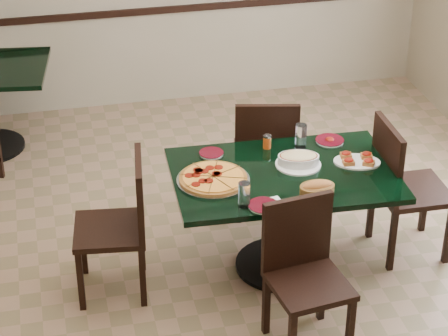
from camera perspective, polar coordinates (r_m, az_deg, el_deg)
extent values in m
plane|color=#85654C|center=(6.06, 0.03, -6.50)|extent=(5.50, 5.50, 0.00)
cube|color=black|center=(8.03, -4.36, 10.22)|extent=(5.00, 0.03, 0.06)
cube|color=black|center=(5.68, 3.93, -0.46)|extent=(1.48, 0.99, 0.04)
cylinder|color=black|center=(5.88, 3.81, -3.61)|extent=(0.12, 0.12, 0.71)
cylinder|color=black|center=(6.07, 3.70, -6.29)|extent=(0.62, 0.62, 0.03)
cube|color=black|center=(6.46, 2.68, 0.89)|extent=(0.54, 0.54, 0.04)
cube|color=black|center=(6.16, 2.83, 2.09)|extent=(0.45, 0.14, 0.48)
cube|color=black|center=(6.76, 4.21, -0.10)|extent=(0.05, 0.05, 0.44)
cube|color=black|center=(6.43, 4.46, -1.84)|extent=(0.05, 0.05, 0.44)
cube|color=black|center=(6.74, 0.89, -0.11)|extent=(0.05, 0.05, 0.44)
cube|color=black|center=(6.41, 0.96, -1.86)|extent=(0.05, 0.05, 0.44)
cube|color=black|center=(5.19, 5.59, -7.62)|extent=(0.49, 0.49, 0.04)
cube|color=black|center=(5.18, 4.78, -4.15)|extent=(0.44, 0.10, 0.47)
cube|color=black|center=(5.40, 2.77, -8.91)|extent=(0.05, 0.05, 0.43)
cube|color=black|center=(5.28, 8.24, -10.32)|extent=(0.05, 0.05, 0.43)
cube|color=black|center=(5.53, 6.40, -8.00)|extent=(0.05, 0.05, 0.43)
cube|color=black|center=(6.11, 12.23, -1.48)|extent=(0.47, 0.47, 0.04)
cube|color=black|center=(5.90, 10.60, 0.53)|extent=(0.05, 0.47, 0.50)
cube|color=black|center=(6.17, 14.45, -4.21)|extent=(0.04, 0.04, 0.46)
cube|color=black|center=(6.02, 10.93, -4.72)|extent=(0.04, 0.04, 0.46)
cube|color=black|center=(6.48, 12.96, -2.25)|extent=(0.04, 0.04, 0.46)
cube|color=black|center=(6.33, 9.58, -2.68)|extent=(0.04, 0.04, 0.46)
cube|color=black|center=(5.65, -7.48, -4.04)|extent=(0.50, 0.50, 0.04)
cube|color=black|center=(5.50, -5.51, -1.67)|extent=(0.09, 0.45, 0.48)
cube|color=black|center=(5.96, -9.19, -5.02)|extent=(0.04, 0.04, 0.44)
cube|color=black|center=(5.94, -5.41, -4.84)|extent=(0.04, 0.04, 0.44)
cube|color=black|center=(5.64, -9.35, -7.29)|extent=(0.04, 0.04, 0.44)
cube|color=black|center=(5.62, -5.33, -7.11)|extent=(0.04, 0.04, 0.44)
cylinder|color=#B9B9C0|center=(5.56, -0.71, -0.78)|extent=(0.47, 0.47, 0.01)
cylinder|color=#955A20|center=(5.56, -0.71, -0.68)|extent=(0.44, 0.44, 0.02)
cylinder|color=orange|center=(5.55, -0.71, -0.58)|extent=(0.39, 0.39, 0.01)
cylinder|color=silver|center=(5.76, 4.86, 0.24)|extent=(0.30, 0.30, 0.01)
ellipsoid|color=#CAB38B|center=(5.72, 4.89, 0.79)|extent=(0.27, 0.20, 0.04)
ellipsoid|color=#B87233|center=(5.43, 6.11, -1.19)|extent=(0.20, 0.10, 0.08)
cylinder|color=silver|center=(5.30, 2.60, -2.49)|extent=(0.19, 0.19, 0.01)
cylinder|color=#3D040D|center=(5.30, 2.60, -2.42)|extent=(0.19, 0.19, 0.00)
cylinder|color=silver|center=(6.07, 6.91, 1.79)|extent=(0.19, 0.19, 0.01)
cylinder|color=#3D040D|center=(6.07, 6.92, 1.84)|extent=(0.20, 0.20, 0.00)
ellipsoid|color=maroon|center=(6.06, 6.92, 1.87)|extent=(0.06, 0.06, 0.03)
cylinder|color=silver|center=(5.87, -0.83, 0.96)|extent=(0.16, 0.16, 0.01)
cylinder|color=#3D040D|center=(5.86, -0.83, 1.02)|extent=(0.17, 0.17, 0.00)
cube|color=white|center=(5.32, 3.11, -2.42)|extent=(0.19, 0.19, 0.00)
cube|color=#B9B9C0|center=(5.33, 3.32, -2.36)|extent=(0.04, 0.15, 0.00)
cylinder|color=white|center=(5.94, 5.04, 2.10)|extent=(0.08, 0.08, 0.17)
cylinder|color=white|center=(5.27, 1.32, -1.75)|extent=(0.07, 0.07, 0.16)
cylinder|color=#BE5014|center=(5.93, 2.83, 1.69)|extent=(0.05, 0.05, 0.09)
cylinder|color=#B9B9C0|center=(5.91, 2.84, 2.09)|extent=(0.06, 0.06, 0.01)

